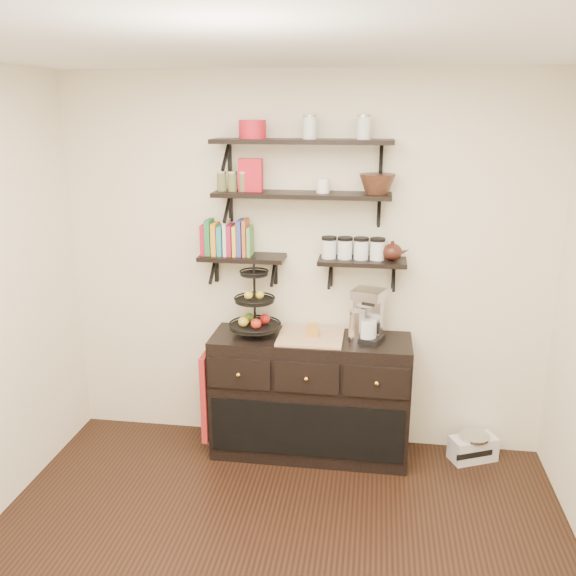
{
  "coord_description": "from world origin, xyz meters",
  "views": [
    {
      "loc": [
        0.51,
        -2.46,
        2.43
      ],
      "look_at": [
        -0.02,
        1.15,
        1.36
      ],
      "focal_mm": 38.0,
      "sensor_mm": 36.0,
      "label": 1
    }
  ],
  "objects": [
    {
      "name": "sideboard",
      "position": [
        0.08,
        1.51,
        0.45
      ],
      "size": [
        1.4,
        0.5,
        0.92
      ],
      "color": "black",
      "rests_on": "floor"
    },
    {
      "name": "ramekins",
      "position": [
        0.14,
        1.61,
        1.95
      ],
      "size": [
        0.09,
        0.09,
        0.1
      ],
      "primitive_type": "cylinder",
      "color": "white",
      "rests_on": "shelf_mid"
    },
    {
      "name": "shelf_low_left",
      "position": [
        -0.42,
        1.63,
        1.43
      ],
      "size": [
        0.6,
        0.25,
        0.23
      ],
      "color": "black",
      "rests_on": "back_wall"
    },
    {
      "name": "red_pot",
      "position": [
        -0.33,
        1.61,
        2.31
      ],
      "size": [
        0.18,
        0.18,
        0.12
      ],
      "primitive_type": "cylinder",
      "color": "red",
      "rests_on": "shelf_top"
    },
    {
      "name": "glass_canisters",
      "position": [
        0.36,
        1.63,
        1.51
      ],
      "size": [
        0.43,
        0.1,
        0.13
      ],
      "color": "silver",
      "rests_on": "shelf_low_right"
    },
    {
      "name": "recipe_box",
      "position": [
        -0.35,
        1.61,
        2.01
      ],
      "size": [
        0.16,
        0.07,
        0.22
      ],
      "primitive_type": "cube",
      "rotation": [
        0.0,
        0.0,
        -0.04
      ],
      "color": "red",
      "rests_on": "shelf_mid"
    },
    {
      "name": "radio",
      "position": [
        1.26,
        1.58,
        0.1
      ],
      "size": [
        0.37,
        0.29,
        0.2
      ],
      "rotation": [
        0.0,
        0.0,
        0.42
      ],
      "color": "silver",
      "rests_on": "floor"
    },
    {
      "name": "shelf_top",
      "position": [
        0.0,
        1.62,
        2.23
      ],
      "size": [
        1.2,
        0.27,
        0.23
      ],
      "color": "black",
      "rests_on": "back_wall"
    },
    {
      "name": "fruit_stand",
      "position": [
        -0.31,
        1.52,
        1.08
      ],
      "size": [
        0.36,
        0.36,
        0.53
      ],
      "rotation": [
        0.0,
        0.0,
        0.24
      ],
      "color": "black",
      "rests_on": "sideboard"
    },
    {
      "name": "candle",
      "position": [
        0.1,
        1.51,
        0.96
      ],
      "size": [
        0.08,
        0.08,
        0.08
      ],
      "primitive_type": "cube",
      "color": "#AF7628",
      "rests_on": "sideboard"
    },
    {
      "name": "ceiling",
      "position": [
        0.0,
        0.0,
        2.7
      ],
      "size": [
        3.5,
        3.5,
        0.02
      ],
      "primitive_type": "cube",
      "color": "white",
      "rests_on": "back_wall"
    },
    {
      "name": "teapot",
      "position": [
        0.62,
        1.63,
        1.52
      ],
      "size": [
        0.21,
        0.18,
        0.14
      ],
      "primitive_type": null,
      "rotation": [
        0.0,
        0.0,
        -0.25
      ],
      "color": "#371610",
      "rests_on": "shelf_low_right"
    },
    {
      "name": "walnut_bowl",
      "position": [
        0.5,
        1.61,
        1.96
      ],
      "size": [
        0.24,
        0.24,
        0.13
      ],
      "primitive_type": null,
      "color": "black",
      "rests_on": "shelf_mid"
    },
    {
      "name": "back_wall",
      "position": [
        0.0,
        1.75,
        1.35
      ],
      "size": [
        3.5,
        0.02,
        2.7
      ],
      "primitive_type": "cube",
      "color": "white",
      "rests_on": "ground"
    },
    {
      "name": "apron",
      "position": [
        -0.65,
        1.41,
        0.46
      ],
      "size": [
        0.04,
        0.28,
        0.65
      ],
      "primitive_type": "cube",
      "color": "#9D2810",
      "rests_on": "sideboard"
    },
    {
      "name": "shelf_mid",
      "position": [
        0.0,
        1.62,
        1.88
      ],
      "size": [
        1.2,
        0.27,
        0.23
      ],
      "color": "black",
      "rests_on": "back_wall"
    },
    {
      "name": "cookbooks",
      "position": [
        -0.51,
        1.63,
        1.56
      ],
      "size": [
        0.36,
        0.15,
        0.26
      ],
      "color": "#A9142C",
      "rests_on": "shelf_low_left"
    },
    {
      "name": "thermal_carafe",
      "position": [
        0.4,
        1.49,
        1.01
      ],
      "size": [
        0.11,
        0.11,
        0.22
      ],
      "primitive_type": "cylinder",
      "color": "silver",
      "rests_on": "sideboard"
    },
    {
      "name": "coffee_maker",
      "position": [
        0.47,
        1.54,
        1.08
      ],
      "size": [
        0.25,
        0.25,
        0.37
      ],
      "rotation": [
        0.0,
        0.0,
        -0.35
      ],
      "color": "black",
      "rests_on": "sideboard"
    },
    {
      "name": "shelf_low_right",
      "position": [
        0.42,
        1.63,
        1.43
      ],
      "size": [
        0.6,
        0.25,
        0.23
      ],
      "color": "black",
      "rests_on": "back_wall"
    }
  ]
}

